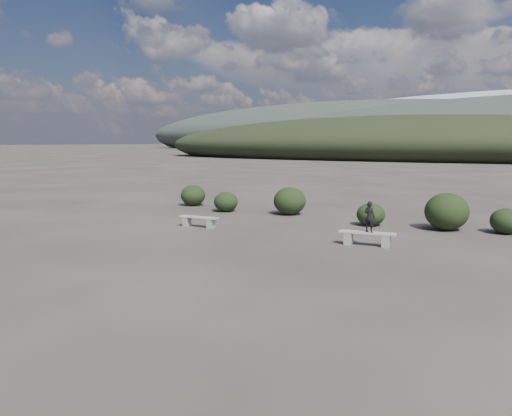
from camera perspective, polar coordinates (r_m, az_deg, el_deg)
The scene contains 10 objects.
ground at distance 14.04m, azimuth -5.65°, elevation -6.22°, with size 1200.00×1200.00×0.00m, color #2C2622.
bench_left at distance 19.78m, azimuth -6.58°, elevation -1.45°, with size 1.71×0.54×0.42m.
bench_right at distance 16.52m, azimuth 12.58°, elevation -3.30°, with size 1.85×0.71×0.45m.
seated_person at distance 16.40m, azimuth 12.84°, elevation -0.97°, with size 0.37×0.24×1.01m, color black.
shrub_a at distance 24.09m, azimuth -3.46°, elevation 0.72°, with size 1.17×1.17×0.95m, color black.
shrub_b at distance 23.03m, azimuth 3.87°, elevation 0.81°, with size 1.49×1.49×1.28m, color black.
shrub_c at distance 20.49m, azimuth 12.99°, elevation -0.72°, with size 1.14×1.14×0.91m, color black.
shrub_d at distance 20.26m, azimuth 20.96°, elevation -0.39°, with size 1.63×1.63×1.43m, color black.
shrub_e at distance 20.38m, azimuth 26.69°, elevation -1.34°, with size 1.13×1.13×0.94m, color black.
shrub_f at distance 26.50m, azimuth -7.21°, elevation 1.45°, with size 1.30×1.30×1.10m, color black.
Camera 1 is at (8.53, -10.65, 3.33)m, focal length 35.00 mm.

